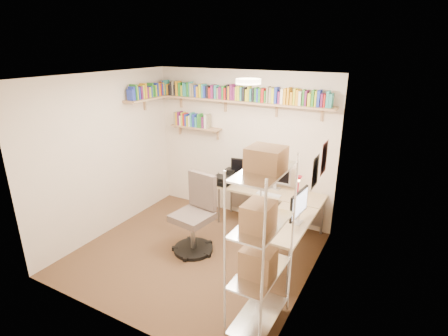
{
  "coord_description": "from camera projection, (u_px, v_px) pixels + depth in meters",
  "views": [
    {
      "loc": [
        2.47,
        -3.63,
        2.87
      ],
      "look_at": [
        0.18,
        0.55,
        1.18
      ],
      "focal_mm": 28.0,
      "sensor_mm": 36.0,
      "label": 1
    }
  ],
  "objects": [
    {
      "name": "corner_desk",
      "position": [
        267.0,
        197.0,
        5.36
      ],
      "size": [
        1.78,
        1.73,
        1.16
      ],
      "color": "tan",
      "rests_on": "ground"
    },
    {
      "name": "wall_shelves",
      "position": [
        214.0,
        100.0,
        5.66
      ],
      "size": [
        3.12,
        1.09,
        0.8
      ],
      "color": "tan",
      "rests_on": "ground"
    },
    {
      "name": "office_chair",
      "position": [
        196.0,
        220.0,
        5.03
      ],
      "size": [
        0.61,
        0.62,
        1.15
      ],
      "rotation": [
        0.0,
        0.0,
        -0.14
      ],
      "color": "black",
      "rests_on": "ground"
    },
    {
      "name": "wire_rack",
      "position": [
        261.0,
        227.0,
        3.33
      ],
      "size": [
        0.41,
        0.82,
        2.0
      ],
      "rotation": [
        0.0,
        0.0,
        -0.01
      ],
      "color": "silver",
      "rests_on": "ground"
    },
    {
      "name": "ground",
      "position": [
        195.0,
        253.0,
        5.08
      ],
      "size": [
        3.2,
        3.2,
        0.0
      ],
      "primitive_type": "plane",
      "color": "#42301C",
      "rests_on": "ground"
    },
    {
      "name": "room_shell",
      "position": [
        192.0,
        152.0,
        4.56
      ],
      "size": [
        3.24,
        3.04,
        2.52
      ],
      "color": "beige",
      "rests_on": "ground"
    }
  ]
}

